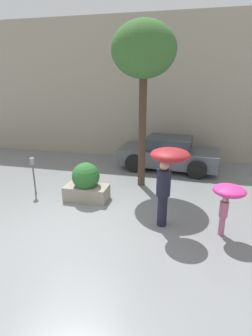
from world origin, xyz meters
name	(u,v)px	position (x,y,z in m)	size (l,w,h in m)	color
ground_plane	(74,225)	(0.00, 0.00, 0.00)	(40.00, 40.00, 0.00)	slate
building_facade	(130,90)	(0.00, 6.50, 3.00)	(18.00, 0.30, 6.00)	#9E937F
planter_box	(86,183)	(-0.21, 1.43, 0.54)	(1.28, 0.82, 1.17)	gray
person_adult	(168,168)	(2.21, 0.45, 1.52)	(0.90, 0.90, 2.00)	#1E1E2D
person_child	(228,195)	(3.57, 0.34, 1.04)	(0.71, 0.71, 1.27)	#B76684
parked_car_near	(169,154)	(1.92, 4.98, 0.61)	(3.96, 2.16, 1.29)	#4C5156
street_tree	(144,53)	(1.17, 3.00, 4.20)	(1.94, 1.94, 5.11)	#423323
parking_meter	(33,168)	(-1.96, 1.46, 0.86)	(0.14, 0.14, 1.19)	#595B60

